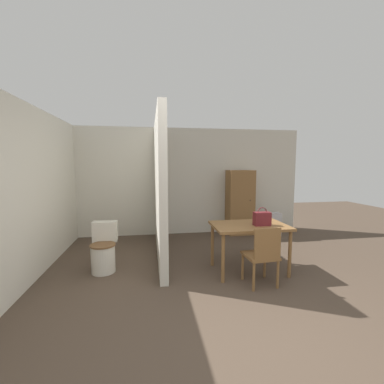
{
  "coord_description": "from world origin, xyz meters",
  "views": [
    {
      "loc": [
        -0.76,
        -2.16,
        1.66
      ],
      "look_at": [
        -0.08,
        1.97,
        1.21
      ],
      "focal_mm": 24.0,
      "sensor_mm": 36.0,
      "label": 1
    }
  ],
  "objects_px": {
    "toilet": "(104,250)",
    "space_heater": "(273,224)",
    "handbag": "(262,219)",
    "wooden_cabinet": "(240,202)",
    "dining_table": "(249,230)",
    "wooden_chair": "(263,254)"
  },
  "relations": [
    {
      "from": "toilet",
      "to": "space_heater",
      "type": "xyz_separation_m",
      "value": [
        3.54,
        1.43,
        -0.05
      ]
    },
    {
      "from": "handbag",
      "to": "wooden_cabinet",
      "type": "xyz_separation_m",
      "value": [
        0.45,
        2.21,
        -0.09
      ]
    },
    {
      "from": "handbag",
      "to": "toilet",
      "type": "bearing_deg",
      "value": 168.63
    },
    {
      "from": "dining_table",
      "to": "wooden_cabinet",
      "type": "height_order",
      "value": "wooden_cabinet"
    },
    {
      "from": "dining_table",
      "to": "space_heater",
      "type": "bearing_deg",
      "value": 54.26
    },
    {
      "from": "toilet",
      "to": "space_heater",
      "type": "distance_m",
      "value": 3.82
    },
    {
      "from": "dining_table",
      "to": "toilet",
      "type": "relative_size",
      "value": 1.52
    },
    {
      "from": "toilet",
      "to": "handbag",
      "type": "xyz_separation_m",
      "value": [
        2.39,
        -0.48,
        0.52
      ]
    },
    {
      "from": "wooden_chair",
      "to": "wooden_cabinet",
      "type": "xyz_separation_m",
      "value": [
        0.62,
        2.62,
        0.31
      ]
    },
    {
      "from": "space_heater",
      "to": "handbag",
      "type": "bearing_deg",
      "value": -121.09
    },
    {
      "from": "wooden_chair",
      "to": "toilet",
      "type": "height_order",
      "value": "wooden_chair"
    },
    {
      "from": "wooden_chair",
      "to": "toilet",
      "type": "xyz_separation_m",
      "value": [
        -2.22,
        0.9,
        -0.13
      ]
    },
    {
      "from": "toilet",
      "to": "space_heater",
      "type": "height_order",
      "value": "toilet"
    },
    {
      "from": "wooden_cabinet",
      "to": "space_heater",
      "type": "xyz_separation_m",
      "value": [
        0.7,
        -0.3,
        -0.49
      ]
    },
    {
      "from": "dining_table",
      "to": "wooden_chair",
      "type": "distance_m",
      "value": 0.54
    },
    {
      "from": "toilet",
      "to": "wooden_cabinet",
      "type": "bearing_deg",
      "value": 31.33
    },
    {
      "from": "wooden_chair",
      "to": "toilet",
      "type": "distance_m",
      "value": 2.4
    },
    {
      "from": "handbag",
      "to": "space_heater",
      "type": "distance_m",
      "value": 2.3
    },
    {
      "from": "dining_table",
      "to": "wooden_cabinet",
      "type": "relative_size",
      "value": 0.74
    },
    {
      "from": "handbag",
      "to": "wooden_cabinet",
      "type": "relative_size",
      "value": 0.18
    },
    {
      "from": "space_heater",
      "to": "toilet",
      "type": "bearing_deg",
      "value": -158.01
    },
    {
      "from": "dining_table",
      "to": "wooden_cabinet",
      "type": "distance_m",
      "value": 2.21
    }
  ]
}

